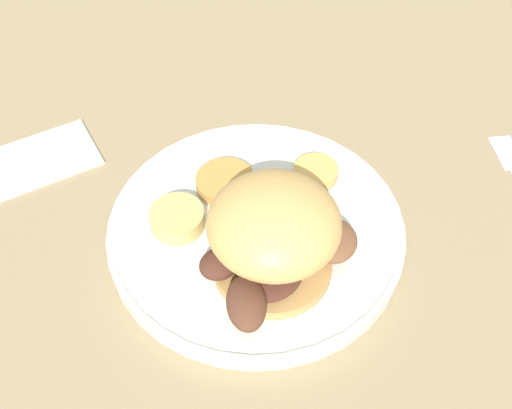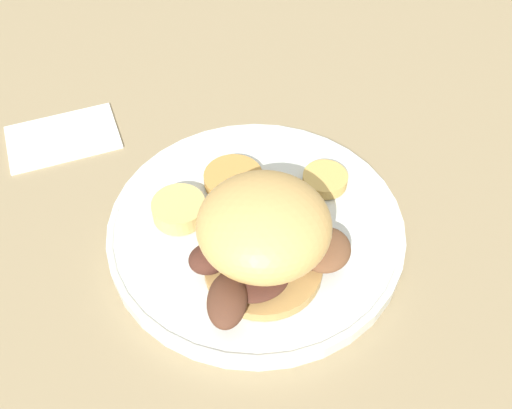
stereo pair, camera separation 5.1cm
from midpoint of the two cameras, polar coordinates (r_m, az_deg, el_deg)
The scene contains 8 objects.
ground_plane at distance 0.54m, azimuth -2.69°, elevation -3.08°, with size 4.00×4.00×0.00m, color #937F5B.
dinner_plate at distance 0.53m, azimuth -2.72°, elevation -2.44°, with size 0.26×0.26×0.02m.
sandwich at distance 0.46m, azimuth -1.18°, elevation -3.10°, with size 0.15×0.12×0.09m.
potato_round_0 at distance 0.56m, azimuth 3.14°, elevation 2.96°, with size 0.04×0.04×0.01m, color tan.
potato_round_1 at distance 0.53m, azimuth -10.25°, elevation -1.48°, with size 0.05×0.05×0.02m, color #DBB766.
potato_round_2 at distance 0.56m, azimuth -5.36°, elevation 2.12°, with size 0.06×0.06×0.01m, color #BC8942.
potato_round_3 at distance 0.54m, azimuth -0.87°, elevation 1.03°, with size 0.04×0.04×0.02m, color #BC8942.
napkin at distance 0.65m, azimuth -22.14°, elevation 3.96°, with size 0.11×0.07×0.01m, color white.
Camera 1 is at (-0.18, -0.28, 0.43)m, focal length 42.00 mm.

